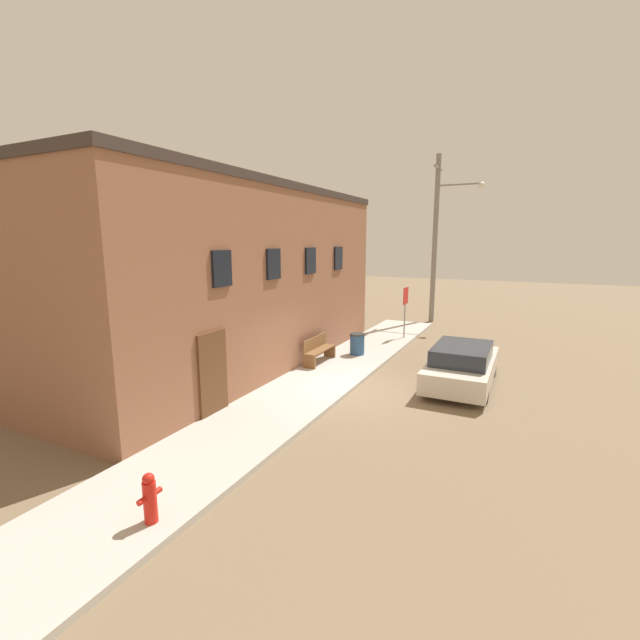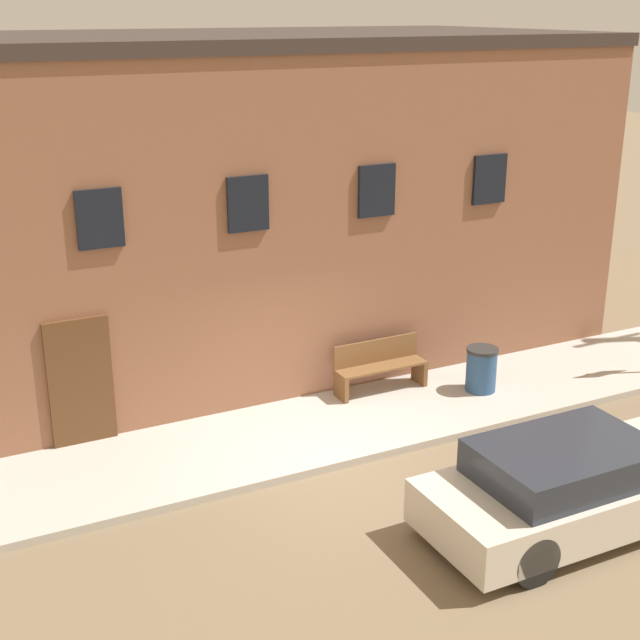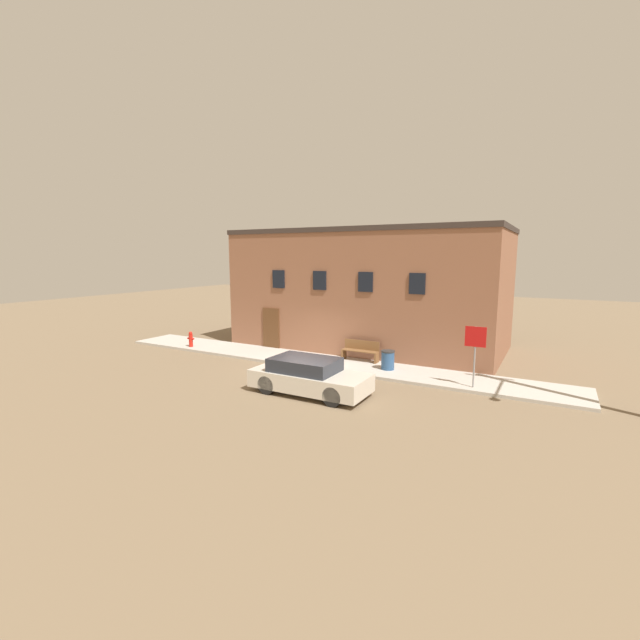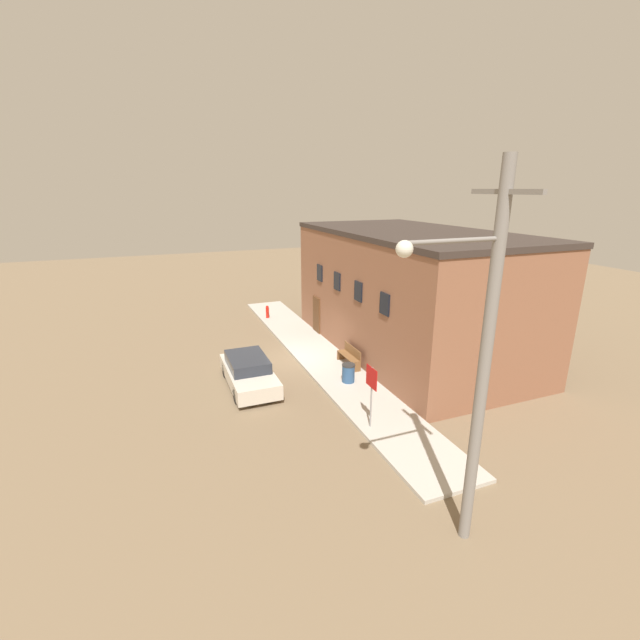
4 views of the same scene
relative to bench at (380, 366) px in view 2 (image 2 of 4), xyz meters
The scene contains 6 objects.
ground_plane 2.86m from the bench, 131.34° to the right, with size 80.00×80.00×0.00m, color #7A664C.
sidewalk 2.11m from the bench, 154.77° to the right, with size 21.98×2.46×0.13m.
brick_building 4.71m from the bench, 106.68° to the left, with size 13.70×7.02×6.22m.
bench is the anchor object (origin of this frame).
trash_bin 1.83m from the bench, 27.41° to the right, with size 0.57×0.57×0.81m.
parked_car 4.88m from the bench, 88.41° to the right, with size 4.26×1.79×1.28m.
Camera 2 is at (-5.75, -10.66, 6.71)m, focal length 50.00 mm.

